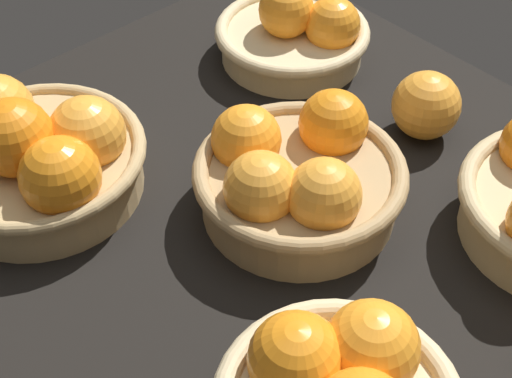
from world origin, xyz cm
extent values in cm
cube|color=black|center=(0.00, 0.00, 1.50)|extent=(84.00, 72.00, 3.00)
cylinder|color=tan|center=(-0.20, 0.53, 5.71)|extent=(20.61, 20.61, 5.42)
torus|color=tan|center=(-0.20, 0.53, 8.42)|extent=(22.42, 22.42, 1.81)
sphere|color=orange|center=(-1.75, 7.16, 10.08)|extent=(7.54, 7.54, 7.54)
sphere|color=#F49E33|center=(-0.23, -5.00, 9.75)|extent=(7.54, 7.54, 7.54)
sphere|color=orange|center=(-6.57, -1.03, 9.55)|extent=(7.54, 7.54, 7.54)
sphere|color=#F49E33|center=(4.94, -1.19, 9.82)|extent=(7.54, 7.54, 7.54)
cylinder|color=tan|center=(-21.25, -17.97, 5.58)|extent=(22.04, 22.04, 5.15)
torus|color=tan|center=(-21.25, -17.97, 8.15)|extent=(23.59, 23.59, 1.55)
sphere|color=#F49E33|center=(-18.36, -13.06, 9.79)|extent=(8.32, 8.32, 8.32)
sphere|color=orange|center=(-21.02, -19.84, 11.54)|extent=(8.32, 8.32, 8.32)
sphere|color=orange|center=(-14.59, -18.74, 9.88)|extent=(8.32, 8.32, 8.32)
cylinder|color=#D3BC8C|center=(-20.77, 19.74, 5.01)|extent=(18.54, 18.54, 4.03)
torus|color=#D3BC8C|center=(-20.77, 19.74, 7.03)|extent=(20.28, 20.28, 1.73)
sphere|color=orange|center=(-21.57, 19.32, 9.93)|extent=(7.16, 7.16, 7.16)
sphere|color=orange|center=(-16.58, 22.76, 8.64)|extent=(7.16, 7.16, 7.16)
sphere|color=orange|center=(19.86, -11.09, 9.98)|extent=(8.00, 8.00, 8.00)
sphere|color=orange|center=(16.55, -16.40, 9.96)|extent=(8.00, 8.00, 8.00)
sphere|color=#F49E33|center=(0.81, 20.37, 7.03)|extent=(8.06, 8.06, 8.06)
camera|label=1|loc=(40.38, -42.52, 63.50)|focal=54.99mm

